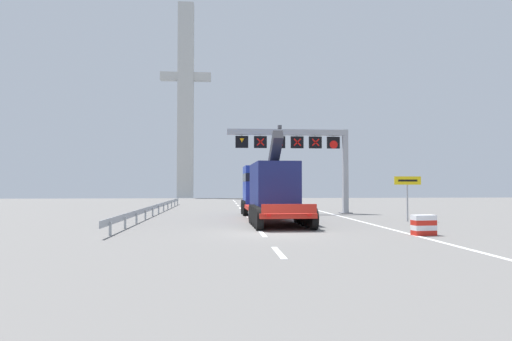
{
  "coord_description": "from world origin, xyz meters",
  "views": [
    {
      "loc": [
        -2.34,
        -20.46,
        2.21
      ],
      "look_at": [
        0.11,
        10.11,
        3.24
      ],
      "focal_mm": 31.05,
      "sensor_mm": 36.0,
      "label": 1
    }
  ],
  "objects_px": {
    "overhead_lane_gantry": "(302,146)",
    "bridge_pylon_distant": "(186,98)",
    "heavy_haul_truck_red": "(268,189)",
    "crash_barrier_striped": "(424,225)",
    "exit_sign_yellow": "(408,187)"
  },
  "relations": [
    {
      "from": "overhead_lane_gantry",
      "to": "bridge_pylon_distant",
      "type": "relative_size",
      "value": 0.28
    },
    {
      "from": "heavy_haul_truck_red",
      "to": "crash_barrier_striped",
      "type": "bearing_deg",
      "value": -59.93
    },
    {
      "from": "heavy_haul_truck_red",
      "to": "bridge_pylon_distant",
      "type": "relative_size",
      "value": 0.4
    },
    {
      "from": "heavy_haul_truck_red",
      "to": "overhead_lane_gantry",
      "type": "bearing_deg",
      "value": 57.31
    },
    {
      "from": "overhead_lane_gantry",
      "to": "exit_sign_yellow",
      "type": "height_order",
      "value": "overhead_lane_gantry"
    },
    {
      "from": "overhead_lane_gantry",
      "to": "bridge_pylon_distant",
      "type": "distance_m",
      "value": 48.76
    },
    {
      "from": "exit_sign_yellow",
      "to": "heavy_haul_truck_red",
      "type": "bearing_deg",
      "value": 161.07
    },
    {
      "from": "exit_sign_yellow",
      "to": "crash_barrier_striped",
      "type": "relative_size",
      "value": 2.63
    },
    {
      "from": "overhead_lane_gantry",
      "to": "bridge_pylon_distant",
      "type": "bearing_deg",
      "value": 105.59
    },
    {
      "from": "exit_sign_yellow",
      "to": "bridge_pylon_distant",
      "type": "xyz_separation_m",
      "value": [
        -17.68,
        53.25,
        15.77
      ]
    },
    {
      "from": "heavy_haul_truck_red",
      "to": "crash_barrier_striped",
      "type": "distance_m",
      "value": 11.75
    },
    {
      "from": "overhead_lane_gantry",
      "to": "exit_sign_yellow",
      "type": "relative_size",
      "value": 3.54
    },
    {
      "from": "crash_barrier_striped",
      "to": "heavy_haul_truck_red",
      "type": "bearing_deg",
      "value": 120.07
    },
    {
      "from": "heavy_haul_truck_red",
      "to": "crash_barrier_striped",
      "type": "xyz_separation_m",
      "value": [
        5.84,
        -10.08,
        -1.54
      ]
    },
    {
      "from": "heavy_haul_truck_red",
      "to": "bridge_pylon_distant",
      "type": "xyz_separation_m",
      "value": [
        -9.42,
        50.42,
        15.9
      ]
    }
  ]
}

